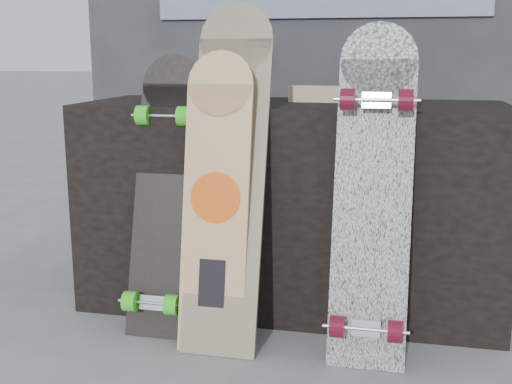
% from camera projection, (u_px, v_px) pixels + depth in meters
% --- Properties ---
extents(ground, '(60.00, 60.00, 0.00)m').
position_uv_depth(ground, '(266.00, 355.00, 2.14)').
color(ground, slate).
rests_on(ground, ground).
extents(vendor_table, '(1.60, 0.60, 0.80)m').
position_uv_depth(vendor_table, '(292.00, 205.00, 2.53)').
color(vendor_table, black).
rests_on(vendor_table, ground).
extents(booth, '(2.40, 0.22, 2.20)m').
position_uv_depth(booth, '(321.00, 29.00, 3.19)').
color(booth, '#2F2E33').
rests_on(booth, ground).
extents(merch_box_purple, '(0.18, 0.12, 0.10)m').
position_uv_depth(merch_box_purple, '(211.00, 89.00, 2.47)').
color(merch_box_purple, '#41356D').
rests_on(merch_box_purple, vendor_table).
extents(merch_box_small, '(0.14, 0.14, 0.12)m').
position_uv_depth(merch_box_small, '(369.00, 87.00, 2.46)').
color(merch_box_small, '#41356D').
rests_on(merch_box_small, vendor_table).
extents(merch_box_flat, '(0.22, 0.10, 0.06)m').
position_uv_depth(merch_box_flat, '(318.00, 94.00, 2.50)').
color(merch_box_flat, '#D1B78C').
rests_on(merch_box_flat, vendor_table).
extents(longboard_geisha, '(0.23, 0.22, 1.00)m').
position_uv_depth(longboard_geisha, '(216.00, 193.00, 2.14)').
color(longboard_geisha, beige).
rests_on(longboard_geisha, ground).
extents(longboard_celtic, '(0.26, 0.36, 1.16)m').
position_uv_depth(longboard_celtic, '(229.00, 164.00, 2.18)').
color(longboard_celtic, '#CFB48D').
rests_on(longboard_celtic, ground).
extents(longboard_cascadia, '(0.25, 0.33, 1.09)m').
position_uv_depth(longboard_cascadia, '(373.00, 189.00, 2.04)').
color(longboard_cascadia, white).
rests_on(longboard_cascadia, ground).
extents(skateboard_dark, '(0.22, 0.35, 0.99)m').
position_uv_depth(skateboard_dark, '(164.00, 190.00, 2.29)').
color(skateboard_dark, black).
rests_on(skateboard_dark, ground).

